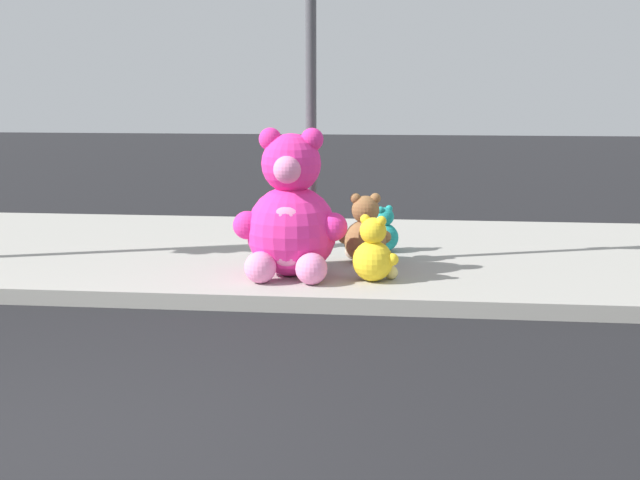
% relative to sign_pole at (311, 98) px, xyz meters
% --- Properties ---
extents(ground_plane, '(60.00, 60.00, 0.00)m').
position_rel_sign_pole_xyz_m(ground_plane, '(-1.00, -4.40, -1.85)').
color(ground_plane, black).
extents(sidewalk, '(28.00, 4.40, 0.15)m').
position_rel_sign_pole_xyz_m(sidewalk, '(-1.00, 0.80, -1.77)').
color(sidewalk, '#9E9B93').
rests_on(sidewalk, ground_plane).
extents(sign_pole, '(0.56, 0.11, 3.20)m').
position_rel_sign_pole_xyz_m(sign_pole, '(0.00, 0.00, 0.00)').
color(sign_pole, '#4C4C51').
rests_on(sign_pole, sidewalk).
extents(plush_pink_large, '(1.11, 0.96, 1.43)m').
position_rel_sign_pole_xyz_m(plush_pink_large, '(-0.13, -0.59, -1.13)').
color(plush_pink_large, '#F22D93').
rests_on(plush_pink_large, sidewalk).
extents(plush_brown, '(0.56, 0.51, 0.73)m').
position_rel_sign_pole_xyz_m(plush_brown, '(0.55, 0.16, -1.41)').
color(plush_brown, olive).
rests_on(plush_brown, sidewalk).
extents(plush_white, '(0.42, 0.46, 0.60)m').
position_rel_sign_pole_xyz_m(plush_white, '(-0.27, 0.88, -1.46)').
color(plush_white, white).
rests_on(plush_white, sidewalk).
extents(plush_yellow, '(0.44, 0.46, 0.63)m').
position_rel_sign_pole_xyz_m(plush_yellow, '(0.68, -0.70, -1.45)').
color(plush_yellow, yellow).
rests_on(plush_yellow, sidewalk).
extents(plush_teal, '(0.37, 0.36, 0.51)m').
position_rel_sign_pole_xyz_m(plush_teal, '(0.72, 0.74, -1.49)').
color(plush_teal, teal).
rests_on(plush_teal, sidewalk).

